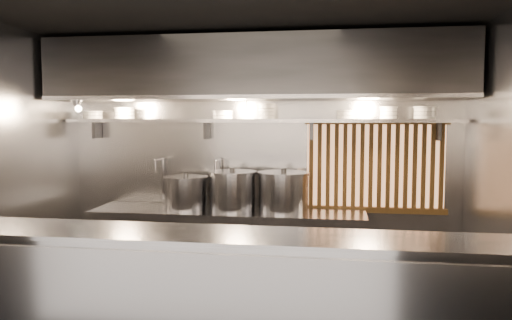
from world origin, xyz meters
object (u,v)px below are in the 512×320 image
(stock_pot_left, at_px, (186,192))
(stock_pot_right, at_px, (284,191))
(heat_lamp, at_px, (77,103))
(pendant_bulb, at_px, (247,113))
(stock_pot_mid, at_px, (232,190))

(stock_pot_left, relative_size, stock_pot_right, 1.07)
(stock_pot_left, bearing_deg, heat_lamp, -166.41)
(pendant_bulb, bearing_deg, stock_pot_right, -5.65)
(pendant_bulb, distance_m, stock_pot_left, 1.11)
(pendant_bulb, distance_m, stock_pot_right, 0.94)
(stock_pot_mid, bearing_deg, stock_pot_left, -177.73)
(stock_pot_left, height_order, stock_pot_right, stock_pot_right)
(pendant_bulb, height_order, stock_pot_right, pendant_bulb)
(heat_lamp, height_order, stock_pot_right, heat_lamp)
(pendant_bulb, relative_size, stock_pot_left, 0.29)
(stock_pot_left, relative_size, stock_pot_mid, 0.91)
(stock_pot_right, bearing_deg, stock_pot_left, -178.06)
(heat_lamp, distance_m, stock_pot_mid, 1.93)
(pendant_bulb, height_order, stock_pot_left, pendant_bulb)
(stock_pot_left, distance_m, stock_pot_mid, 0.53)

